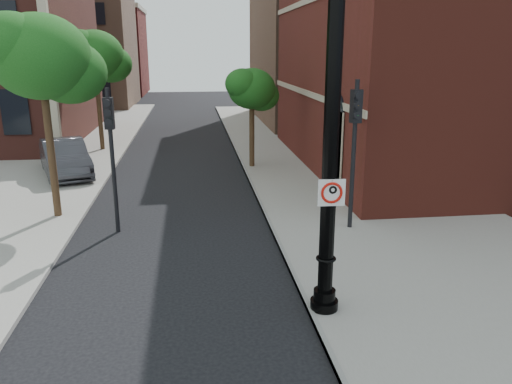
{
  "coord_description": "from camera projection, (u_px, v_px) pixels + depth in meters",
  "views": [
    {
      "loc": [
        -0.3,
        -8.65,
        5.41
      ],
      "look_at": [
        1.07,
        2.0,
        2.34
      ],
      "focal_mm": 35.0,
      "sensor_mm": 36.0,
      "label": 1
    }
  ],
  "objects": [
    {
      "name": "ground",
      "position": [
        215.0,
        336.0,
        9.78
      ],
      "size": [
        120.0,
        120.0,
        0.0
      ],
      "primitive_type": "plane",
      "color": "black",
      "rests_on": "ground"
    },
    {
      "name": "sidewalk_right",
      "position": [
        352.0,
        188.0,
        20.03
      ],
      "size": [
        8.0,
        60.0,
        0.12
      ],
      "primitive_type": "cube",
      "color": "gray",
      "rests_on": "ground"
    },
    {
      "name": "sidewalk_left",
      "position": [
        24.0,
        157.0,
        25.82
      ],
      "size": [
        10.0,
        50.0,
        0.12
      ],
      "primitive_type": "cube",
      "color": "gray",
      "rests_on": "ground"
    },
    {
      "name": "curb_edge",
      "position": [
        255.0,
        191.0,
        19.54
      ],
      "size": [
        0.1,
        60.0,
        0.14
      ],
      "primitive_type": "cube",
      "color": "gray",
      "rests_on": "ground"
    },
    {
      "name": "bg_building_tan_a",
      "position": [
        69.0,
        44.0,
        48.62
      ],
      "size": [
        12.0,
        12.0,
        12.0
      ],
      "primitive_type": "cube",
      "color": "brown",
      "rests_on": "ground"
    },
    {
      "name": "bg_building_red",
      "position": [
        95.0,
        53.0,
        62.25
      ],
      "size": [
        12.0,
        12.0,
        10.0
      ],
      "primitive_type": "cube",
      "color": "maroon",
      "rests_on": "ground"
    },
    {
      "name": "bg_building_tan_b",
      "position": [
        402.0,
        28.0,
        38.43
      ],
      "size": [
        22.0,
        14.0,
        14.0
      ],
      "primitive_type": "cube",
      "color": "brown",
      "rests_on": "ground"
    },
    {
      "name": "lamppost",
      "position": [
        330.0,
        166.0,
        9.75
      ],
      "size": [
        0.59,
        0.59,
        6.98
      ],
      "color": "black",
      "rests_on": "ground"
    },
    {
      "name": "no_parking_sign",
      "position": [
        332.0,
        192.0,
        9.72
      ],
      "size": [
        0.54,
        0.07,
        0.54
      ],
      "rotation": [
        0.0,
        0.0,
        -0.04
      ],
      "color": "white",
      "rests_on": "ground"
    },
    {
      "name": "parked_car",
      "position": [
        65.0,
        158.0,
        21.94
      ],
      "size": [
        3.31,
        5.25,
        1.63
      ],
      "primitive_type": "imported",
      "rotation": [
        0.0,
        0.0,
        0.35
      ],
      "color": "#313136",
      "rests_on": "ground"
    },
    {
      "name": "traffic_signal_left",
      "position": [
        111.0,
        137.0,
        14.59
      ],
      "size": [
        0.28,
        0.36,
        4.37
      ],
      "rotation": [
        0.0,
        0.0,
        -0.02
      ],
      "color": "black",
      "rests_on": "ground"
    },
    {
      "name": "traffic_signal_right",
      "position": [
        355.0,
        131.0,
        14.65
      ],
      "size": [
        0.32,
        0.39,
        4.6
      ],
      "rotation": [
        0.0,
        0.0,
        0.15
      ],
      "color": "black",
      "rests_on": "ground"
    },
    {
      "name": "utility_pole",
      "position": [
        332.0,
        141.0,
        18.34
      ],
      "size": [
        0.09,
        0.09,
        4.33
      ],
      "primitive_type": "cylinder",
      "color": "#999999",
      "rests_on": "ground"
    },
    {
      "name": "street_tree_a",
      "position": [
        42.0,
        59.0,
        15.25
      ],
      "size": [
        3.61,
        3.26,
        6.51
      ],
      "color": "#331F14",
      "rests_on": "ground"
    },
    {
      "name": "street_tree_b",
      "position": [
        96.0,
        56.0,
        26.33
      ],
      "size": [
        3.57,
        3.23,
        6.44
      ],
      "color": "#331F14",
      "rests_on": "ground"
    },
    {
      "name": "street_tree_c",
      "position": [
        252.0,
        90.0,
        22.7
      ],
      "size": [
        2.57,
        2.32,
        4.63
      ],
      "color": "#331F14",
      "rests_on": "ground"
    }
  ]
}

